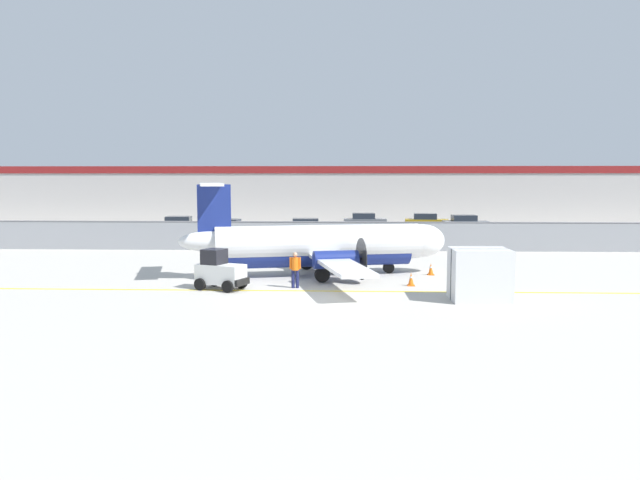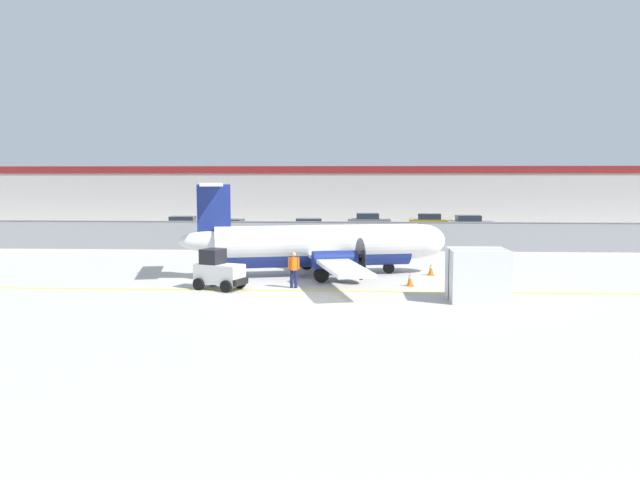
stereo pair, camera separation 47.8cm
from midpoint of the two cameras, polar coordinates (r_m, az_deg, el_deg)
The scene contains 18 objects.
ground_plane at distance 28.75m, azimuth -1.43°, elevation -4.67°, with size 140.00×140.00×0.01m.
perimeter_fence at distance 44.44m, azimuth -0.08°, elevation 0.45°, with size 98.00×0.10×2.10m.
parking_lot_strip at distance 55.98m, azimuth 0.41°, elevation 0.45°, with size 98.00×17.00×0.12m.
background_building at distance 74.25m, azimuth 0.90°, elevation 4.22°, with size 91.00×8.10×6.50m.
commuter_airplane at distance 33.10m, azimuth -0.05°, elevation -0.50°, with size 14.25×15.92×4.92m.
baggage_tug at distance 29.43m, azimuth -9.61°, elevation -2.83°, with size 2.57×2.05×1.88m.
ground_crew_worker at distance 29.41m, azimuth -2.76°, elevation -2.57°, with size 0.54×0.36×1.70m.
cargo_container at distance 27.22m, azimuth 13.89°, elevation -3.09°, with size 2.44×2.04×2.20m.
traffic_cone_near_left at distance 33.87m, azimuth 9.70°, elevation -2.64°, with size 0.36×0.36×0.64m.
traffic_cone_near_right at distance 34.23m, azimuth -0.04°, elevation -2.47°, with size 0.36×0.36×0.64m.
traffic_cone_far_left at distance 30.33m, azimuth 7.87°, elevation -3.59°, with size 0.36×0.36×0.64m.
traffic_cone_far_right at distance 33.31m, azimuth -10.29°, elevation -2.79°, with size 0.36×0.36×0.64m.
parked_car_0 at distance 58.29m, azimuth -12.91°, elevation 1.34°, with size 4.27×2.16×1.58m.
parked_car_1 at distance 53.61m, azimuth -8.67°, elevation 1.05°, with size 4.34×2.32×1.58m.
parked_car_2 at distance 53.82m, azimuth -1.70°, elevation 1.13°, with size 4.29×2.20×1.58m.
parked_car_3 at distance 62.15m, azimuth 3.89°, elevation 1.73°, with size 4.22×2.05×1.58m.
parked_car_4 at distance 62.19m, azimuth 9.47°, elevation 1.67°, with size 4.32×2.26×1.58m.
parked_car_5 at distance 60.31m, azimuth 12.91°, elevation 1.48°, with size 4.26×2.12×1.58m.
Camera 1 is at (1.63, -26.23, 5.18)m, focal length 35.00 mm.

